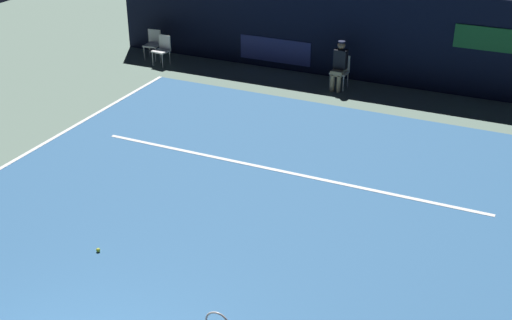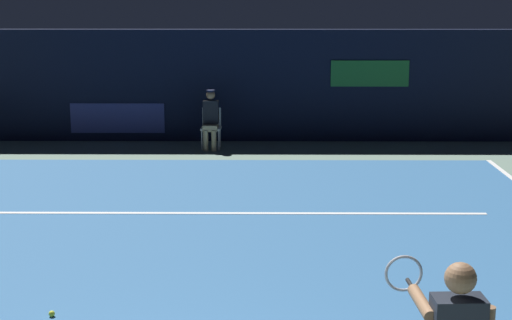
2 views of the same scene
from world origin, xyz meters
name	(u,v)px [view 1 (image 1 of 2)]	position (x,y,z in m)	size (l,w,h in m)	color
ground_plane	(237,221)	(0.00, 5.03, 0.00)	(31.82, 31.82, 0.00)	slate
court_surface	(237,220)	(0.00, 5.03, 0.01)	(10.86, 12.06, 0.01)	#336699
line_sideline_right	(8,164)	(-5.38, 5.03, 0.01)	(0.10, 12.06, 0.01)	white
line_service	(282,171)	(0.00, 7.14, 0.01)	(8.47, 0.10, 0.01)	white
back_wall	(370,35)	(0.00, 13.29, 1.30)	(15.66, 0.33, 2.60)	black
line_judge_on_chair	(340,65)	(-0.50, 12.27, 0.69)	(0.46, 0.54, 1.32)	white
courtside_chair_near	(153,43)	(-6.46, 12.42, 0.50)	(0.47, 0.45, 0.88)	white
courtside_chair_far	(162,48)	(-5.89, 12.04, 0.50)	(0.49, 0.47, 0.88)	white
tennis_ball	(98,250)	(-1.67, 3.15, 0.05)	(0.07, 0.07, 0.07)	#CCE033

